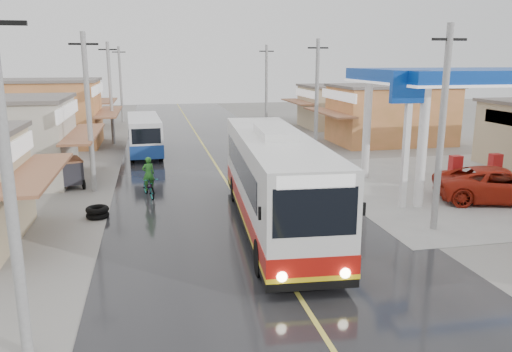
# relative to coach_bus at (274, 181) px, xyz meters

# --- Properties ---
(ground) EXTENTS (120.00, 120.00, 0.00)m
(ground) POSITION_rel_coach_bus_xyz_m (-0.76, -1.58, -1.96)
(ground) COLOR slate
(ground) RESTS_ON ground
(road) EXTENTS (12.00, 90.00, 0.02)m
(road) POSITION_rel_coach_bus_xyz_m (-0.76, 13.42, -1.95)
(road) COLOR black
(road) RESTS_ON ground
(centre_line) EXTENTS (0.15, 90.00, 0.01)m
(centre_line) POSITION_rel_coach_bus_xyz_m (-0.76, 13.42, -1.93)
(centre_line) COLOR #D8CC4C
(centre_line) RESTS_ON road
(shopfronts_left) EXTENTS (11.00, 44.00, 5.20)m
(shopfronts_left) POSITION_rel_coach_bus_xyz_m (-13.76, 16.42, -1.96)
(shopfronts_left) COLOR tan
(shopfronts_left) RESTS_ON ground
(shopfronts_right) EXTENTS (11.00, 44.00, 4.80)m
(shopfronts_right) POSITION_rel_coach_bus_xyz_m (14.24, 10.42, -1.96)
(shopfronts_right) COLOR #B6B1A0
(shopfronts_right) RESTS_ON ground
(utility_poles_left) EXTENTS (1.60, 50.00, 8.00)m
(utility_poles_left) POSITION_rel_coach_bus_xyz_m (-7.76, 14.42, -1.96)
(utility_poles_left) COLOR gray
(utility_poles_left) RESTS_ON ground
(utility_poles_right) EXTENTS (1.60, 36.00, 8.00)m
(utility_poles_right) POSITION_rel_coach_bus_xyz_m (6.24, 13.42, -1.96)
(utility_poles_right) COLOR gray
(utility_poles_right) RESTS_ON ground
(coach_bus) EXTENTS (3.75, 13.14, 4.06)m
(coach_bus) POSITION_rel_coach_bus_xyz_m (0.00, 0.00, 0.00)
(coach_bus) COLOR silver
(coach_bus) RESTS_ON road
(second_bus) EXTENTS (2.54, 8.13, 2.67)m
(second_bus) POSITION_rel_coach_bus_xyz_m (-5.25, 17.49, -0.52)
(second_bus) COLOR silver
(second_bus) RESTS_ON road
(jeepney) EXTENTS (6.56, 4.42, 1.67)m
(jeepney) POSITION_rel_coach_bus_xyz_m (11.47, 1.37, -1.12)
(jeepney) COLOR #A52010
(jeepney) RESTS_ON ground
(cyclist) EXTENTS (1.12, 2.02, 2.06)m
(cyclist) POSITION_rel_coach_bus_xyz_m (-4.97, 5.69, -1.28)
(cyclist) COLOR black
(cyclist) RESTS_ON ground
(tricycle_near) EXTENTS (1.87, 2.16, 1.54)m
(tricycle_near) POSITION_rel_coach_bus_xyz_m (-9.13, 8.53, -1.07)
(tricycle_near) COLOR #26262D
(tricycle_near) RESTS_ON ground
(tyre_stack) EXTENTS (0.98, 0.98, 0.50)m
(tyre_stack) POSITION_rel_coach_bus_xyz_m (-7.16, 2.75, -1.70)
(tyre_stack) COLOR black
(tyre_stack) RESTS_ON ground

